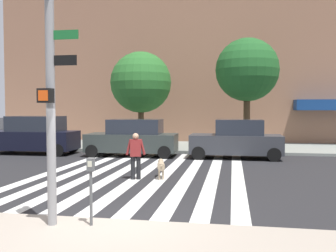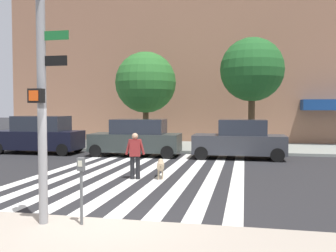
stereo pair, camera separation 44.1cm
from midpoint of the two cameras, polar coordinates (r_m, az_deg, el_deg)
The scene contains 12 objects.
ground_plane at distance 14.41m, azimuth 0.82°, elevation -7.31°, with size 160.00×160.00×0.00m, color #232326.
sidewalk_far at distance 23.69m, azimuth 5.17°, elevation -3.21°, with size 80.00×6.00×0.15m, color gray.
crosswalk_stripes at distance 14.61m, azimuth -2.80°, elevation -7.16°, with size 7.65×12.36×0.01m.
traffic_light_pole at distance 7.86m, azimuth -17.53°, elevation 10.04°, with size 0.74×0.46×5.80m.
parking_meter_curbside at distance 7.71m, azimuth -11.58°, elevation -8.35°, with size 0.14×0.11×1.36m.
parked_car_near_curb at distance 21.90m, azimuth -18.61°, elevation -1.36°, with size 4.80×2.04×2.09m.
parked_car_behind_first at distance 19.67m, azimuth -4.24°, elevation -1.86°, with size 4.76×2.08×1.94m.
parked_car_third_in_line at distance 18.91m, azimuth 11.64°, elevation -2.15°, with size 4.54×1.98×1.96m.
street_tree_nearest at distance 22.98m, azimuth -2.90°, elevation 6.66°, with size 3.74×3.74×5.84m.
street_tree_middle at distance 22.01m, azimuth 13.34°, elevation 8.37°, with size 3.64×3.64×6.41m.
pedestrian_dog_walker at distance 13.17m, azimuth -4.13°, elevation -4.19°, with size 0.71×0.31×1.64m.
dog_on_leash at distance 13.42m, azimuth -0.21°, elevation -6.13°, with size 0.42×1.13×0.65m.
Camera 2 is at (2.90, -7.41, 2.49)m, focal length 39.68 mm.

